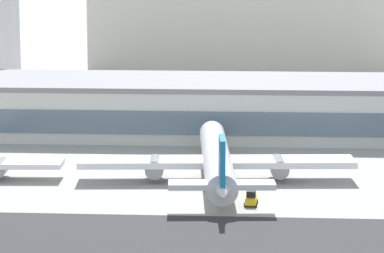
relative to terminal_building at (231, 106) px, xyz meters
name	(u,v)px	position (x,y,z in m)	size (l,w,h in m)	color
terminal_building	(231,106)	(0.00, 0.00, 0.00)	(166.79, 29.93, 10.96)	silver
distant_hotel_block	(241,3)	(-0.29, 122.80, 14.85)	(95.14, 32.73, 40.67)	beige
airliner_blue_tail_gate_1	(217,161)	(-0.90, -44.03, -2.06)	(44.76, 51.56, 10.77)	silver
service_baggage_tug_1	(251,198)	(4.73, -58.59, -4.44)	(2.04, 3.29, 2.20)	gold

